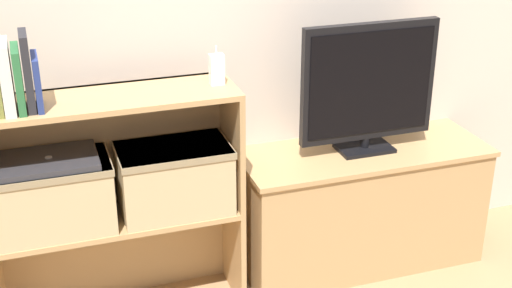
# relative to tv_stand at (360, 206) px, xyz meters

# --- Properties ---
(tv_stand) EXTENTS (1.02, 0.39, 0.52)m
(tv_stand) POSITION_rel_tv_stand_xyz_m (0.00, 0.00, 0.00)
(tv_stand) COLOR tan
(tv_stand) RESTS_ON ground_plane
(tv) EXTENTS (0.56, 0.14, 0.52)m
(tv) POSITION_rel_tv_stand_xyz_m (-0.00, -0.00, 0.53)
(tv) COLOR black
(tv) RESTS_ON tv_stand
(bookshelf_lower_tier) EXTENTS (0.89, 0.28, 0.42)m
(bookshelf_lower_tier) POSITION_rel_tv_stand_xyz_m (-1.01, 0.01, 0.01)
(bookshelf_lower_tier) COLOR tan
(bookshelf_lower_tier) RESTS_ON ground_plane
(bookshelf_upper_tier) EXTENTS (0.89, 0.28, 0.46)m
(bookshelf_upper_tier) POSITION_rel_tv_stand_xyz_m (-1.01, 0.01, 0.45)
(bookshelf_upper_tier) COLOR tan
(bookshelf_upper_tier) RESTS_ON bookshelf_lower_tier
(book_ivory) EXTENTS (0.03, 0.16, 0.23)m
(book_ivory) POSITION_rel_tv_stand_xyz_m (-1.31, -0.08, 0.73)
(book_ivory) COLOR silver
(book_ivory) RESTS_ON bookshelf_upper_tier
(book_forest) EXTENTS (0.02, 0.16, 0.21)m
(book_forest) POSITION_rel_tv_stand_xyz_m (-1.28, -0.08, 0.72)
(book_forest) COLOR #286638
(book_forest) RESTS_ON bookshelf_upper_tier
(book_charcoal) EXTENTS (0.03, 0.14, 0.25)m
(book_charcoal) POSITION_rel_tv_stand_xyz_m (-1.25, -0.08, 0.74)
(book_charcoal) COLOR #232328
(book_charcoal) RESTS_ON bookshelf_upper_tier
(book_navy) EXTENTS (0.02, 0.14, 0.17)m
(book_navy) POSITION_rel_tv_stand_xyz_m (-1.22, -0.08, 0.71)
(book_navy) COLOR navy
(book_navy) RESTS_ON bookshelf_upper_tier
(baby_monitor) EXTENTS (0.05, 0.04, 0.14)m
(baby_monitor) POSITION_rel_tv_stand_xyz_m (-0.62, -0.04, 0.67)
(baby_monitor) COLOR white
(baby_monitor) RESTS_ON bookshelf_upper_tier
(storage_basket_left) EXTENTS (0.40, 0.25, 0.25)m
(storage_basket_left) POSITION_rel_tv_stand_xyz_m (-1.22, -0.06, 0.29)
(storage_basket_left) COLOR tan
(storage_basket_left) RESTS_ON bookshelf_lower_tier
(storage_basket_right) EXTENTS (0.40, 0.25, 0.25)m
(storage_basket_right) POSITION_rel_tv_stand_xyz_m (-0.79, -0.06, 0.29)
(storage_basket_right) COLOR tan
(storage_basket_right) RESTS_ON bookshelf_lower_tier
(laptop) EXTENTS (0.32, 0.23, 0.02)m
(laptop) POSITION_rel_tv_stand_xyz_m (-1.22, -0.06, 0.42)
(laptop) COLOR #2D2D33
(laptop) RESTS_ON storage_basket_left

